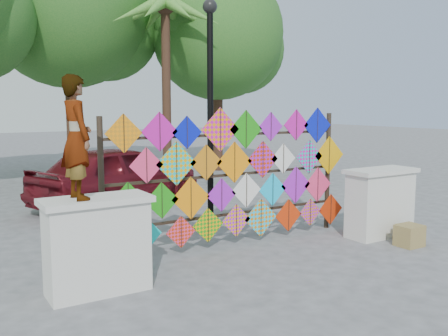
{
  "coord_description": "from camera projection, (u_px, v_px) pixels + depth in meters",
  "views": [
    {
      "loc": [
        -4.63,
        -6.46,
        2.48
      ],
      "look_at": [
        -0.25,
        0.6,
        1.41
      ],
      "focal_mm": 40.0,
      "sensor_mm": 36.0,
      "label": 1
    }
  ],
  "objects": [
    {
      "name": "parapet_right",
      "position": [
        380.0,
        202.0,
        9.35
      ],
      "size": [
        1.4,
        0.65,
        1.28
      ],
      "color": "white",
      "rests_on": "ground"
    },
    {
      "name": "ground",
      "position": [
        256.0,
        256.0,
        8.19
      ],
      "size": [
        80.0,
        80.0,
        0.0
      ],
      "primitive_type": "plane",
      "color": "gray",
      "rests_on": "ground"
    },
    {
      "name": "cardboard_box_near",
      "position": [
        409.0,
        236.0,
        8.73
      ],
      "size": [
        0.42,
        0.37,
        0.37
      ],
      "primitive_type": "cube",
      "color": "olive",
      "rests_on": "ground"
    },
    {
      "name": "vendor_woman",
      "position": [
        77.0,
        138.0,
        6.23
      ],
      "size": [
        0.41,
        0.59,
        1.56
      ],
      "primitive_type": "imported",
      "rotation": [
        0.0,
        0.0,
        1.63
      ],
      "color": "#99999E",
      "rests_on": "parapet_left"
    },
    {
      "name": "kite_rack",
      "position": [
        238.0,
        176.0,
        8.7
      ],
      "size": [
        4.95,
        0.24,
        2.42
      ],
      "color": "black",
      "rests_on": "ground"
    },
    {
      "name": "cardboard_box_far",
      "position": [
        410.0,
        234.0,
        8.93
      ],
      "size": [
        0.4,
        0.36,
        0.33
      ],
      "primitive_type": "cube",
      "color": "olive",
      "rests_on": "ground"
    },
    {
      "name": "parapet_left",
      "position": [
        97.0,
        245.0,
        6.52
      ],
      "size": [
        1.4,
        0.65,
        1.28
      ],
      "color": "white",
      "rests_on": "ground"
    },
    {
      "name": "tree_mid",
      "position": [
        70.0,
        5.0,
        16.8
      ],
      "size": [
        6.3,
        5.6,
        8.61
      ],
      "color": "#472B1E",
      "rests_on": "ground"
    },
    {
      "name": "lamppost",
      "position": [
        210.0,
        93.0,
        9.69
      ],
      "size": [
        0.28,
        0.28,
        4.46
      ],
      "color": "black",
      "rests_on": "ground"
    },
    {
      "name": "palm_tree",
      "position": [
        165.0,
        24.0,
        15.45
      ],
      "size": [
        3.62,
        3.62,
        5.83
      ],
      "color": "#472B1E",
      "rests_on": "ground"
    },
    {
      "name": "sedan",
      "position": [
        118.0,
        175.0,
        12.17
      ],
      "size": [
        4.76,
        3.24,
        1.51
      ],
      "primitive_type": "imported",
      "rotation": [
        0.0,
        0.0,
        1.94
      ],
      "color": "#5E1018",
      "rests_on": "ground"
    },
    {
      "name": "tree_east",
      "position": [
        219.0,
        35.0,
        18.24
      ],
      "size": [
        5.4,
        4.8,
        7.42
      ],
      "color": "#472B1E",
      "rests_on": "ground"
    }
  ]
}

